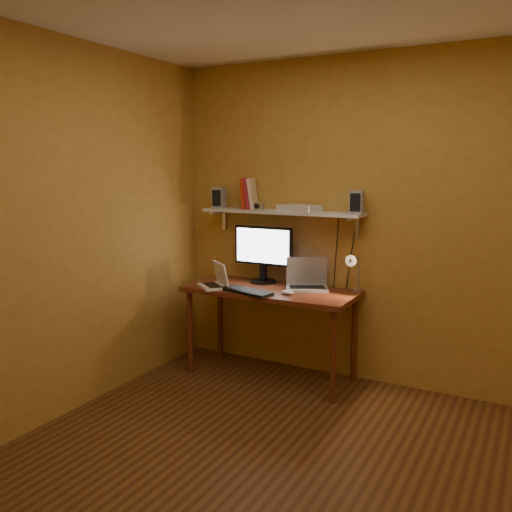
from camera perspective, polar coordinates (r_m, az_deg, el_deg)
The scene contains 14 objects.
room at distance 2.87m, azimuth 3.18°, elevation 0.72°, with size 3.44×3.24×2.64m.
desk at distance 4.44m, azimuth 1.55°, elevation -4.53°, with size 1.40×0.60×0.75m.
wall_shelf at distance 4.50m, azimuth 2.71°, elevation 4.61°, with size 1.40×0.25×0.21m.
monitor at distance 4.61m, azimuth 0.77°, elevation 0.50°, with size 0.53×0.23×0.48m.
laptop at distance 4.44m, azimuth 5.37°, elevation -2.57°, with size 0.40×0.36×0.25m.
netbook at distance 4.48m, azimuth -4.23°, elevation -2.58°, with size 0.33×0.32×0.21m.
keyboard at distance 4.28m, azimuth -0.99°, elevation -3.72°, with size 0.45×0.15×0.02m, color black.
mouse at distance 4.22m, azimuth 3.32°, elevation -3.85°, with size 0.10×0.06×0.03m, color white.
desk_lamp at distance 4.25m, azimuth 10.31°, elevation -1.27°, with size 0.09×0.23×0.38m.
speaker_left at distance 4.78m, azimuth -3.90°, elevation 6.15°, with size 0.10×0.10×0.18m, color #93959B.
speaker_right at distance 4.26m, azimuth 10.57°, elevation 5.61°, with size 0.10×0.10×0.18m, color #93959B.
books at distance 4.65m, azimuth -0.75°, elevation 6.58°, with size 0.17×0.19×0.26m.
shelf_camera at distance 4.54m, azimuth 0.25°, elevation 5.28°, with size 0.12×0.07×0.07m.
router at distance 4.41m, azimuth 4.59°, elevation 5.04°, with size 0.31×0.21×0.05m, color white.
Camera 1 is at (1.21, -2.57, 1.73)m, focal length 38.00 mm.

